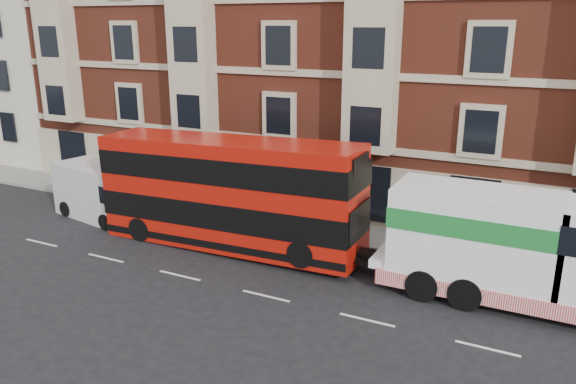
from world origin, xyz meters
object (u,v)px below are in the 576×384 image
at_px(double_decker_bus, 229,191).
at_px(tow_truck, 515,247).
at_px(pedestrian, 135,185).
at_px(box_van, 100,193).

distance_m(double_decker_bus, tow_truck, 12.07).
height_order(double_decker_bus, pedestrian, double_decker_bus).
bearing_deg(tow_truck, pedestrian, 170.14).
relative_size(tow_truck, pedestrian, 6.60).
bearing_deg(double_decker_bus, pedestrian, 157.47).
distance_m(box_van, pedestrian, 3.27).
bearing_deg(box_van, tow_truck, 9.45).
relative_size(double_decker_bus, tow_truck, 1.25).
height_order(tow_truck, pedestrian, tow_truck).
bearing_deg(double_decker_bus, box_van, 177.19).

